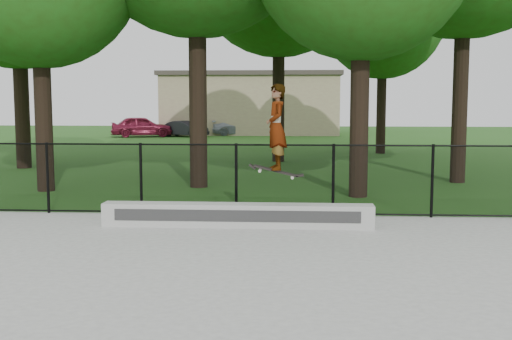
{
  "coord_description": "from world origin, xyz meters",
  "views": [
    {
      "loc": [
        1.27,
        -7.21,
        2.48
      ],
      "look_at": [
        0.52,
        4.2,
        1.2
      ],
      "focal_mm": 45.0,
      "sensor_mm": 36.0,
      "label": 1
    }
  ],
  "objects_px": {
    "car_a": "(142,126)",
    "car_c": "(238,127)",
    "skater_airborne": "(276,129)",
    "grind_ledge": "(237,215)",
    "car_b": "(185,129)"
  },
  "relations": [
    {
      "from": "car_a",
      "to": "car_c",
      "type": "bearing_deg",
      "value": -87.61
    },
    {
      "from": "car_a",
      "to": "car_c",
      "type": "xyz_separation_m",
      "value": [
        6.06,
        2.17,
        -0.13
      ]
    },
    {
      "from": "car_c",
      "to": "skater_airborne",
      "type": "distance_m",
      "value": 31.38
    },
    {
      "from": "car_a",
      "to": "car_c",
      "type": "relative_size",
      "value": 1.15
    },
    {
      "from": "grind_ledge",
      "to": "car_a",
      "type": "distance_m",
      "value": 30.21
    },
    {
      "from": "car_b",
      "to": "skater_airborne",
      "type": "height_order",
      "value": "skater_airborne"
    },
    {
      "from": "car_c",
      "to": "car_b",
      "type": "bearing_deg",
      "value": 107.45
    },
    {
      "from": "car_a",
      "to": "car_b",
      "type": "relative_size",
      "value": 1.39
    },
    {
      "from": "car_a",
      "to": "car_c",
      "type": "height_order",
      "value": "car_a"
    },
    {
      "from": "car_b",
      "to": "skater_airborne",
      "type": "distance_m",
      "value": 30.05
    },
    {
      "from": "grind_ledge",
      "to": "skater_airborne",
      "type": "relative_size",
      "value": 2.91
    },
    {
      "from": "grind_ledge",
      "to": "car_c",
      "type": "relative_size",
      "value": 1.51
    },
    {
      "from": "car_a",
      "to": "car_b",
      "type": "distance_m",
      "value": 2.77
    },
    {
      "from": "car_b",
      "to": "car_c",
      "type": "distance_m",
      "value": 3.83
    },
    {
      "from": "grind_ledge",
      "to": "car_a",
      "type": "height_order",
      "value": "car_a"
    }
  ]
}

